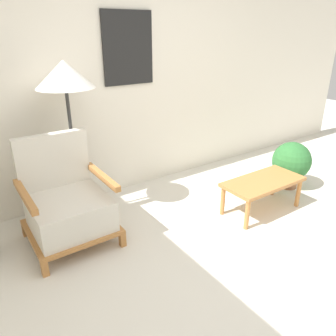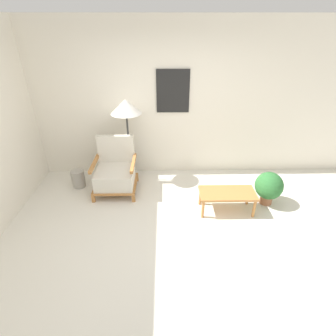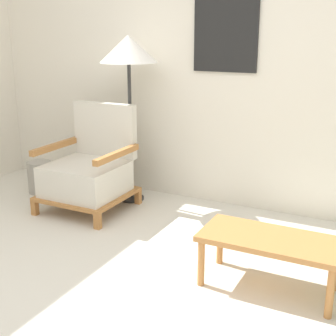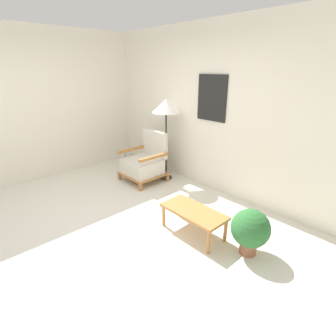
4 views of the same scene
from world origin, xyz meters
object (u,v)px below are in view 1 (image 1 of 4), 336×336
armchair (67,205)px  potted_plant (291,162)px  coffee_table (263,184)px  floor_lamp (65,79)px

armchair → potted_plant: bearing=-9.9°
armchair → coffee_table: bearing=-18.9°
coffee_table → potted_plant: bearing=14.5°
armchair → floor_lamp: 1.08m
armchair → potted_plant: (2.48, -0.43, -0.02)m
floor_lamp → armchair: bearing=-121.8°
floor_lamp → potted_plant: size_ratio=2.71×
coffee_table → floor_lamp: bearing=148.4°
floor_lamp → potted_plant: 2.60m
armchair → coffee_table: size_ratio=1.07×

